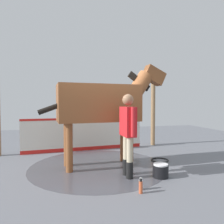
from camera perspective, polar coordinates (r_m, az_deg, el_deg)
ground_plane at (r=5.47m, az=-3.78°, el=-14.54°), size 16.00×16.00×0.02m
wet_patch at (r=5.44m, az=-3.69°, el=-14.49°), size 3.42×3.42×0.00m
barrier_wall at (r=7.06m, az=-7.44°, el=-6.35°), size 4.02×0.44×1.10m
roof_post_near at (r=7.99m, az=11.21°, el=0.94°), size 0.16×0.16×2.76m
horse at (r=5.23m, az=-2.54°, el=2.34°), size 3.33×1.07×2.62m
handler at (r=4.47m, az=4.37°, el=-4.59°), size 0.24×0.70×1.78m
wash_bucket at (r=4.73m, az=13.19°, el=-15.40°), size 0.33×0.33×0.29m
bottle_shampoo at (r=4.05m, az=7.92°, el=-19.10°), size 0.07×0.07×0.22m
bottle_spray at (r=3.91m, az=7.89°, el=-19.66°), size 0.07×0.07×0.26m
hose_coil at (r=6.01m, az=12.99°, el=-12.75°), size 0.48×0.48×0.03m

